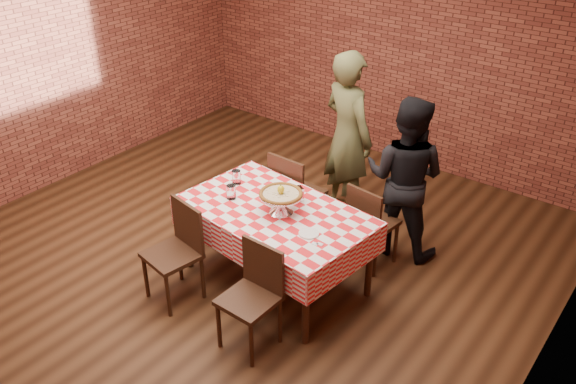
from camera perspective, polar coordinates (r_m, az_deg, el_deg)
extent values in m
plane|color=black|center=(5.90, -5.46, -6.71)|extent=(6.00, 6.00, 0.00)
plane|color=brown|center=(7.50, 9.87, 13.58)|extent=(5.50, 0.00, 5.50)
cube|color=#372012|center=(5.46, -1.18, -5.11)|extent=(1.74, 1.17, 0.75)
cylinder|color=#C8BA93|center=(5.13, -0.67, -0.20)|extent=(0.51, 0.51, 0.03)
ellipsoid|color=yellow|center=(5.11, -0.68, 0.23)|extent=(0.08, 0.08, 0.08)
cylinder|color=white|center=(5.40, -5.36, 0.00)|extent=(0.09, 0.09, 0.13)
cylinder|color=white|center=(5.64, -4.88, 1.41)|extent=(0.09, 0.09, 0.13)
cylinder|color=white|center=(4.93, 1.97, -3.90)|extent=(0.19, 0.19, 0.01)
cube|color=white|center=(4.82, 2.54, -4.88)|extent=(0.05, 0.04, 0.00)
cube|color=white|center=(4.82, 3.01, -4.91)|extent=(0.05, 0.04, 0.00)
cube|color=silver|center=(5.36, 0.99, -0.17)|extent=(0.11, 0.11, 0.13)
imported|color=brown|center=(6.27, 5.62, 5.22)|extent=(0.76, 0.62, 1.80)
imported|color=black|center=(5.78, 10.90, 1.35)|extent=(0.85, 0.71, 1.59)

